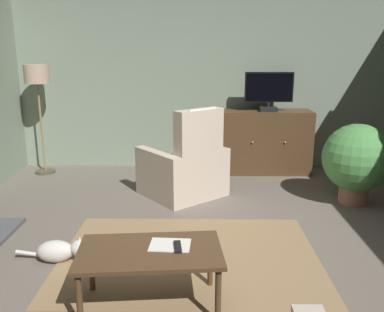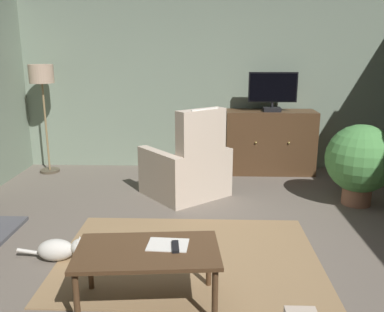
% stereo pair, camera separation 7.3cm
% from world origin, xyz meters
% --- Properties ---
extents(ground_plane, '(6.53, 6.90, 0.04)m').
position_xyz_m(ground_plane, '(0.00, 0.00, -0.02)').
color(ground_plane, '#665B51').
extents(wall_back, '(6.53, 0.10, 2.74)m').
position_xyz_m(wall_back, '(0.00, 3.20, 1.37)').
color(wall_back, gray).
rests_on(wall_back, ground_plane).
extents(rug_central, '(2.38, 1.70, 0.01)m').
position_xyz_m(rug_central, '(-0.22, 0.08, 0.01)').
color(rug_central, '#8E704C').
rests_on(rug_central, ground_plane).
extents(tv_cabinet, '(1.35, 0.52, 0.97)m').
position_xyz_m(tv_cabinet, '(0.91, 2.85, 0.46)').
color(tv_cabinet, '#352315').
rests_on(tv_cabinet, ground_plane).
extents(television, '(0.72, 0.20, 0.58)m').
position_xyz_m(television, '(0.91, 2.80, 1.28)').
color(television, black).
rests_on(television, tv_cabinet).
extents(coffee_table, '(1.09, 0.68, 0.47)m').
position_xyz_m(coffee_table, '(-0.49, -0.69, 0.42)').
color(coffee_table, '#4C331E').
rests_on(coffee_table, ground_plane).
extents(tv_remote, '(0.07, 0.17, 0.02)m').
position_xyz_m(tv_remote, '(-0.29, -0.66, 0.48)').
color(tv_remote, black).
rests_on(tv_remote, coffee_table).
extents(folded_newspaper, '(0.31, 0.24, 0.01)m').
position_xyz_m(folded_newspaper, '(-0.35, -0.61, 0.47)').
color(folded_newspaper, silver).
rests_on(folded_newspaper, coffee_table).
extents(armchair_in_far_corner, '(1.25, 1.24, 1.19)m').
position_xyz_m(armchair_in_far_corner, '(-0.31, 1.75, 0.36)').
color(armchair_in_far_corner, '#C6B29E').
rests_on(armchair_in_far_corner, ground_plane).
extents(potted_plant_small_fern_corner, '(0.83, 0.83, 1.00)m').
position_xyz_m(potted_plant_small_fern_corner, '(1.81, 1.51, 0.56)').
color(potted_plant_small_fern_corner, '#99664C').
rests_on(potted_plant_small_fern_corner, ground_plane).
extents(cat, '(0.67, 0.21, 0.22)m').
position_xyz_m(cat, '(-1.39, -0.02, 0.11)').
color(cat, beige).
rests_on(cat, ground_plane).
extents(floor_lamp, '(0.36, 0.36, 1.66)m').
position_xyz_m(floor_lamp, '(-2.53, 2.74, 1.37)').
color(floor_lamp, '#4C4233').
rests_on(floor_lamp, ground_plane).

